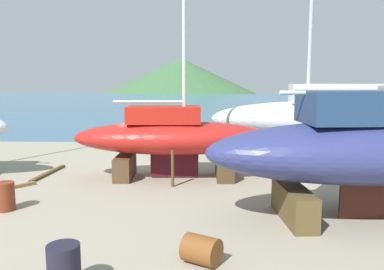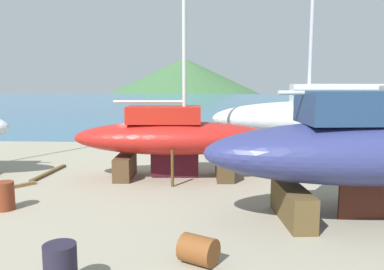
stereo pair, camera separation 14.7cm
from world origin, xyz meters
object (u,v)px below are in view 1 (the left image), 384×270
sailboat_large_starboard (383,148)px  barrel_tar_black (201,250)px  barrel_blue_faded (64,267)px  sailboat_small_center (319,118)px  barrel_rust_far (5,196)px  sailboat_mid_port (173,137)px

sailboat_large_starboard → barrel_tar_black: sailboat_large_starboard is taller
barrel_blue_faded → sailboat_small_center: bearing=56.8°
barrel_blue_faded → barrel_tar_black: bearing=24.4°
sailboat_small_center → sailboat_large_starboard: bearing=91.6°
barrel_tar_black → barrel_rust_far: barrel_rust_far is taller
sailboat_small_center → barrel_blue_faded: bearing=61.2°
sailboat_mid_port → barrel_tar_black: bearing=-82.4°
sailboat_small_center → barrel_rust_far: (-12.22, -8.32, -1.81)m
barrel_tar_black → barrel_rust_far: size_ratio=0.87×
sailboat_large_starboard → sailboat_small_center: 8.54m
sailboat_mid_port → barrel_blue_faded: 9.37m
sailboat_large_starboard → barrel_rust_far: sailboat_large_starboard is taller
sailboat_large_starboard → barrel_rust_far: size_ratio=19.72×
barrel_tar_black → barrel_rust_far: 7.32m
sailboat_small_center → barrel_rust_far: 14.89m
sailboat_mid_port → barrel_tar_black: size_ratio=15.65×
barrel_rust_far → sailboat_mid_port: bearing=41.4°
sailboat_large_starboard → sailboat_mid_port: (-6.73, 4.69, -0.38)m
sailboat_large_starboard → sailboat_mid_port: size_ratio=1.44×
sailboat_large_starboard → barrel_blue_faded: size_ratio=19.45×
barrel_tar_black → barrel_blue_faded: size_ratio=0.86×
barrel_tar_black → barrel_blue_faded: 3.01m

